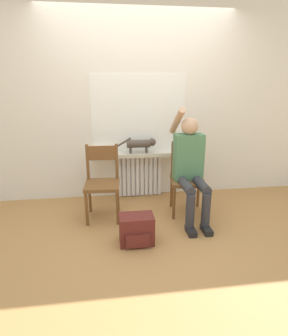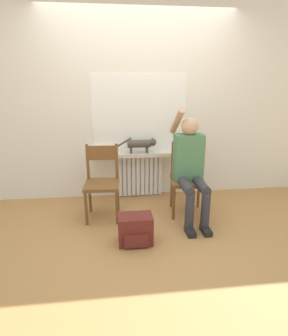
{
  "view_description": "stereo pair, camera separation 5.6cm",
  "coord_description": "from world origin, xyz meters",
  "px_view_note": "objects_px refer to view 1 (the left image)",
  "views": [
    {
      "loc": [
        -0.45,
        -2.65,
        1.63
      ],
      "look_at": [
        0.0,
        0.66,
        0.57
      ],
      "focal_mm": 30.0,
      "sensor_mm": 36.0,
      "label": 1
    },
    {
      "loc": [
        -0.4,
        -2.65,
        1.63
      ],
      "look_at": [
        0.0,
        0.66,
        0.57
      ],
      "focal_mm": 30.0,
      "sensor_mm": 36.0,
      "label": 2
    }
  ],
  "objects_px": {
    "chair_left": "(102,182)",
    "cat": "(141,144)",
    "person": "(190,164)",
    "backpack": "(137,230)",
    "chair_right": "(187,178)"
  },
  "relations": [
    {
      "from": "chair_left",
      "to": "cat",
      "type": "height_order",
      "value": "cat"
    },
    {
      "from": "person",
      "to": "backpack",
      "type": "distance_m",
      "value": 1.02
    },
    {
      "from": "chair_left",
      "to": "person",
      "type": "relative_size",
      "value": 0.66
    },
    {
      "from": "backpack",
      "to": "chair_left",
      "type": "bearing_deg",
      "value": 117.72
    },
    {
      "from": "person",
      "to": "backpack",
      "type": "xyz_separation_m",
      "value": [
        -0.7,
        -0.53,
        -0.52
      ]
    },
    {
      "from": "backpack",
      "to": "person",
      "type": "bearing_deg",
      "value": 36.87
    },
    {
      "from": "backpack",
      "to": "cat",
      "type": "bearing_deg",
      "value": 80.19
    },
    {
      "from": "chair_right",
      "to": "person",
      "type": "height_order",
      "value": "person"
    },
    {
      "from": "chair_left",
      "to": "chair_right",
      "type": "distance_m",
      "value": 1.05
    },
    {
      "from": "chair_left",
      "to": "chair_right",
      "type": "relative_size",
      "value": 1.0
    },
    {
      "from": "cat",
      "to": "backpack",
      "type": "bearing_deg",
      "value": -99.81
    },
    {
      "from": "chair_right",
      "to": "cat",
      "type": "bearing_deg",
      "value": 145.37
    },
    {
      "from": "chair_right",
      "to": "cat",
      "type": "xyz_separation_m",
      "value": [
        -0.51,
        0.48,
        0.34
      ]
    },
    {
      "from": "cat",
      "to": "person",
      "type": "bearing_deg",
      "value": -49.6
    },
    {
      "from": "person",
      "to": "cat",
      "type": "relative_size",
      "value": 2.5
    }
  ]
}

